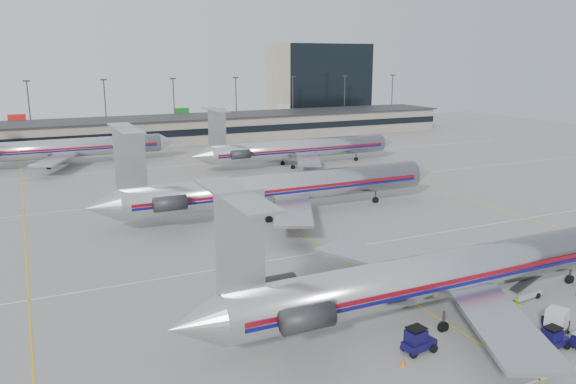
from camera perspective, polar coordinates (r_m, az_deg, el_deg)
ground at (r=53.98m, az=9.49°, el=-9.12°), size 260.00×260.00×0.00m
apron_markings at (r=61.85m, az=4.19°, el=-5.98°), size 160.00×0.15×0.02m
terminal at (r=142.66m, az=-13.54°, el=6.10°), size 162.00×17.00×6.25m
light_mast_row at (r=155.81m, az=-14.75°, el=8.63°), size 163.60×0.40×15.28m
distant_building at (r=191.77m, az=3.02°, el=11.05°), size 30.00×20.00×25.00m
jet_foreground at (r=47.70m, az=15.70°, el=-7.93°), size 47.10×27.73×12.33m
jet_second_row at (r=74.31m, az=-1.25°, el=0.41°), size 49.67×29.25×13.00m
jet_third_row at (r=108.85m, az=0.91°, el=4.42°), size 43.38×26.69×11.86m
jet_back_row at (r=117.48m, az=-22.38°, el=4.11°), size 44.21×27.20×12.09m
tug_left at (r=42.44m, az=13.03°, el=-14.51°), size 2.57×1.52×1.98m
tug_center at (r=46.07m, az=25.36°, el=-13.33°), size 2.27×1.29×1.77m
cart_outer at (r=49.56m, az=25.51°, el=-11.80°), size 1.99×1.65×0.97m
uld_container at (r=48.69m, az=25.61°, el=-11.70°), size 2.20×2.04×1.88m
belt_loader at (r=53.92m, az=22.77°, el=-9.36°), size 4.38×1.62×2.28m
ramp_worker_near at (r=50.97m, az=19.37°, el=-9.94°), size 0.83×0.84×1.95m
ramp_worker_far at (r=50.34m, az=22.18°, el=-10.72°), size 0.97×0.92×1.58m
cone_left at (r=40.90m, az=11.60°, el=-16.55°), size 0.46×0.46×0.59m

